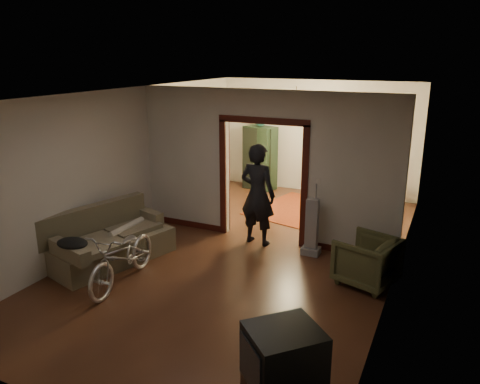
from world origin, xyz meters
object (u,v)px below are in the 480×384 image
Objects in this scene: person at (258,195)px; locker at (260,158)px; desk at (359,187)px; sofa at (111,235)px; armchair at (367,261)px; bicycle at (123,256)px.

person is 1.16× the size of locker.
locker is 2.64m from desk.
sofa is 4.18m from armchair.
person is (1.92, 1.78, 0.47)m from sofa.
sofa reaches higher than armchair.
locker is (-1.38, 3.45, -0.13)m from person.
person is 3.72m from locker.
desk is at bearing 74.19° from sofa.
armchair is at bearing 29.88° from sofa.
bicycle is 3.71m from armchair.
person is at bearing 58.84° from sofa.
bicycle reaches higher than desk.
sofa is 5.95m from desk.
desk is at bearing -149.56° from armchair.
person is (1.22, 2.35, 0.49)m from bicycle.
bicycle is at bearing -125.16° from desk.
locker is (-3.52, 4.23, 0.44)m from armchair.
person is at bearing -50.74° from locker.
sofa reaches higher than desk.
locker is at bearing 100.19° from sofa.
sofa is at bearing 134.18° from bicycle.
armchair is 4.16m from desk.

